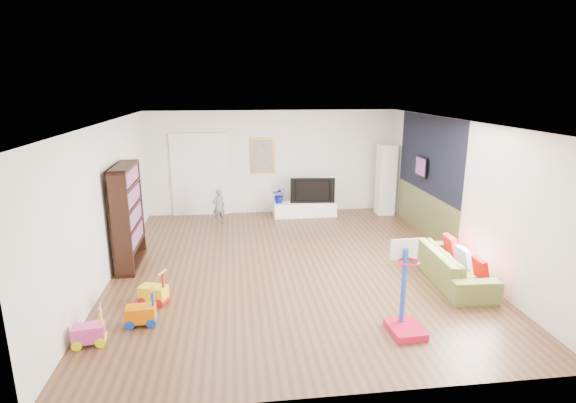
{
  "coord_description": "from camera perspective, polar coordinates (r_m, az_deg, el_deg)",
  "views": [
    {
      "loc": [
        -1.03,
        -7.91,
        3.34
      ],
      "look_at": [
        0.0,
        0.4,
        1.15
      ],
      "focal_mm": 28.0,
      "sensor_mm": 36.0,
      "label": 1
    }
  ],
  "objects": [
    {
      "name": "floor",
      "position": [
        8.65,
        0.33,
        -8.06
      ],
      "size": [
        6.5,
        7.5,
        0.0
      ],
      "primitive_type": "cube",
      "color": "brown",
      "rests_on": "ground"
    },
    {
      "name": "ceiling",
      "position": [
        8.0,
        0.36,
        10.07
      ],
      "size": [
        6.5,
        7.5,
        0.0
      ],
      "primitive_type": "cube",
      "color": "white",
      "rests_on": "ground"
    },
    {
      "name": "wall_back",
      "position": [
        11.87,
        -1.99,
        5.0
      ],
      "size": [
        6.5,
        0.0,
        2.7
      ],
      "primitive_type": "cube",
      "color": "silver",
      "rests_on": "ground"
    },
    {
      "name": "wall_front",
      "position": [
        4.72,
        6.29,
        -10.34
      ],
      "size": [
        6.5,
        0.0,
        2.7
      ],
      "primitive_type": "cube",
      "color": "silver",
      "rests_on": "ground"
    },
    {
      "name": "wall_left",
      "position": [
        8.45,
        -22.07,
        -0.05
      ],
      "size": [
        0.0,
        7.5,
        2.7
      ],
      "primitive_type": "cube",
      "color": "white",
      "rests_on": "ground"
    },
    {
      "name": "wall_right",
      "position": [
        9.21,
        20.83,
        1.21
      ],
      "size": [
        0.0,
        7.5,
        2.7
      ],
      "primitive_type": "cube",
      "color": "silver",
      "rests_on": "ground"
    },
    {
      "name": "navy_accent",
      "position": [
        10.35,
        17.45,
        5.71
      ],
      "size": [
        0.01,
        3.2,
        1.7
      ],
      "primitive_type": "cube",
      "color": "black",
      "rests_on": "wall_right"
    },
    {
      "name": "olive_wainscot",
      "position": [
        10.63,
        16.9,
        -1.5
      ],
      "size": [
        0.01,
        3.2,
        1.0
      ],
      "primitive_type": "cube",
      "color": "brown",
      "rests_on": "wall_right"
    },
    {
      "name": "doorway",
      "position": [
        11.87,
        -11.15,
        3.26
      ],
      "size": [
        1.45,
        0.06,
        2.1
      ],
      "primitive_type": "cube",
      "color": "white",
      "rests_on": "ground"
    },
    {
      "name": "painting_back",
      "position": [
        11.78,
        -3.2,
        5.89
      ],
      "size": [
        0.62,
        0.06,
        0.92
      ],
      "primitive_type": "cube",
      "color": "gold",
      "rests_on": "wall_back"
    },
    {
      "name": "artwork_right",
      "position": [
        10.55,
        16.56,
        4.28
      ],
      "size": [
        0.04,
        0.56,
        0.46
      ],
      "primitive_type": "cube",
      "color": "#7F3F8C",
      "rests_on": "wall_right"
    },
    {
      "name": "media_console",
      "position": [
        11.7,
        2.16,
        -0.98
      ],
      "size": [
        1.63,
        0.42,
        0.38
      ],
      "primitive_type": "cube",
      "rotation": [
        0.0,
        0.0,
        0.01
      ],
      "color": "white",
      "rests_on": "ground"
    },
    {
      "name": "tall_cabinet",
      "position": [
        12.04,
        12.31,
        2.74
      ],
      "size": [
        0.43,
        0.43,
        1.85
      ],
      "primitive_type": "cube",
      "rotation": [
        0.0,
        0.0,
        -0.01
      ],
      "color": "white",
      "rests_on": "ground"
    },
    {
      "name": "bookshelf",
      "position": [
        8.88,
        -19.72,
        -1.76
      ],
      "size": [
        0.37,
        1.32,
        1.92
      ],
      "primitive_type": "cube",
      "rotation": [
        0.0,
        0.0,
        0.02
      ],
      "color": "black",
      "rests_on": "ground"
    },
    {
      "name": "sofa",
      "position": [
        8.37,
        20.18,
        -7.71
      ],
      "size": [
        0.85,
        1.98,
        0.57
      ],
      "primitive_type": "imported",
      "rotation": [
        0.0,
        0.0,
        1.53
      ],
      "color": "olive",
      "rests_on": "ground"
    },
    {
      "name": "basketball_hoop",
      "position": [
        6.39,
        15.03,
        -10.71
      ],
      "size": [
        0.48,
        0.57,
        1.31
      ],
      "primitive_type": "cube",
      "rotation": [
        0.0,
        0.0,
        0.06
      ],
      "color": "red",
      "rests_on": "ground"
    },
    {
      "name": "ride_on_yellow",
      "position": [
        7.42,
        -16.77,
        -10.39
      ],
      "size": [
        0.48,
        0.38,
        0.55
      ],
      "primitive_type": "cube",
      "rotation": [
        0.0,
        0.0,
        -0.35
      ],
      "color": "yellow",
      "rests_on": "ground"
    },
    {
      "name": "ride_on_orange",
      "position": [
        6.86,
        -18.24,
        -12.68
      ],
      "size": [
        0.42,
        0.27,
        0.54
      ],
      "primitive_type": "cube",
      "rotation": [
        0.0,
        0.0,
        0.04
      ],
      "color": "orange",
      "rests_on": "ground"
    },
    {
      "name": "ride_on_pink",
      "position": [
        6.64,
        -24.06,
        -14.3
      ],
      "size": [
        0.43,
        0.3,
        0.53
      ],
      "primitive_type": "cube",
      "rotation": [
        0.0,
        0.0,
        0.15
      ],
      "color": "#DD3F94",
      "rests_on": "ground"
    },
    {
      "name": "child",
      "position": [
        11.17,
        -8.8,
        -0.61
      ],
      "size": [
        0.37,
        0.31,
        0.87
      ],
      "primitive_type": "imported",
      "rotation": [
        0.0,
        0.0,
        3.5
      ],
      "color": "slate",
      "rests_on": "ground"
    },
    {
      "name": "tv",
      "position": [
        11.61,
        3.1,
        1.52
      ],
      "size": [
        1.15,
        0.27,
        0.66
      ],
      "primitive_type": "imported",
      "rotation": [
        0.0,
        0.0,
        -0.1
      ],
      "color": "black",
      "rests_on": "media_console"
    },
    {
      "name": "vase_plant",
      "position": [
        11.51,
        -1.07,
        0.83
      ],
      "size": [
        0.45,
        0.41,
        0.42
      ],
      "primitive_type": "imported",
      "rotation": [
        0.0,
        0.0,
        -0.24
      ],
      "color": "#090F8D",
      "rests_on": "media_console"
    },
    {
      "name": "pillow_left",
      "position": [
        7.98,
        23.23,
        -7.84
      ],
      "size": [
        0.1,
        0.35,
        0.35
      ],
      "primitive_type": "cube",
      "rotation": [
        0.0,
        0.0,
        -0.01
      ],
      "color": "#C40801",
      "rests_on": "sofa"
    },
    {
      "name": "pillow_center",
      "position": [
        8.38,
        21.43,
        -6.59
      ],
      "size": [
        0.11,
        0.35,
        0.35
      ],
      "primitive_type": "cube",
      "rotation": [
        0.0,
        0.0,
        0.04
      ],
      "color": "white",
      "rests_on": "sofa"
    },
    {
      "name": "pillow_right",
      "position": [
        8.85,
        19.97,
        -5.34
      ],
      "size": [
        0.12,
        0.4,
        0.39
      ],
      "primitive_type": "cube",
      "rotation": [
        0.0,
        0.0,
        -0.03
      ],
      "color": "red",
      "rests_on": "sofa"
    }
  ]
}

